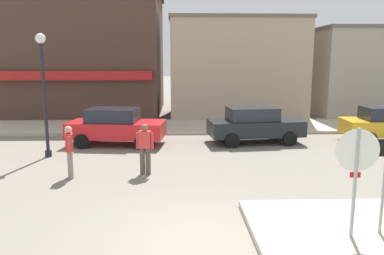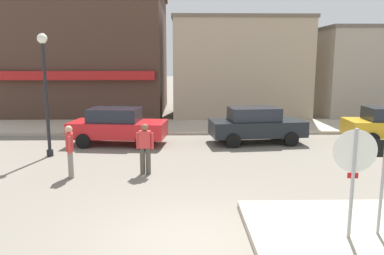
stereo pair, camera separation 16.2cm
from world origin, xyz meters
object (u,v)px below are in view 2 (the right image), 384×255
at_px(stop_sign, 353,169).
at_px(parked_car_second, 256,124).
at_px(lamp_post, 45,77).
at_px(parked_car_nearest, 118,126).
at_px(pedestrian_crossing_near, 145,147).
at_px(pedestrian_crossing_far, 70,150).
at_px(one_way_sign, 383,176).

bearing_deg(stop_sign, parked_car_second, 90.40).
xyz_separation_m(lamp_post, parked_car_second, (8.16, 2.12, -2.15)).
relative_size(lamp_post, parked_car_nearest, 1.09).
relative_size(stop_sign, pedestrian_crossing_near, 1.43).
bearing_deg(parked_car_second, stop_sign, -89.60).
bearing_deg(parked_car_nearest, pedestrian_crossing_near, -69.55).
bearing_deg(pedestrian_crossing_far, parked_car_nearest, 81.93).
bearing_deg(lamp_post, one_way_sign, -37.93).
distance_m(lamp_post, pedestrian_crossing_far, 3.71).
height_order(lamp_post, parked_car_second, lamp_post).
relative_size(stop_sign, parked_car_second, 0.55).
distance_m(stop_sign, one_way_sign, 0.68).
distance_m(stop_sign, pedestrian_crossing_near, 6.46).
relative_size(one_way_sign, parked_car_second, 0.51).
distance_m(stop_sign, parked_car_second, 9.18).
bearing_deg(lamp_post, pedestrian_crossing_far, -59.29).
bearing_deg(one_way_sign, stop_sign, -168.96).
bearing_deg(parked_car_nearest, parked_car_second, 1.70).
bearing_deg(pedestrian_crossing_far, stop_sign, -33.46).
relative_size(lamp_post, pedestrian_crossing_near, 2.82).
height_order(one_way_sign, parked_car_second, one_way_sign).
distance_m(one_way_sign, pedestrian_crossing_near, 6.81).
xyz_separation_m(parked_car_nearest, pedestrian_crossing_far, (-0.65, -4.57, 0.06)).
xyz_separation_m(pedestrian_crossing_near, pedestrian_crossing_far, (-2.25, -0.28, 0.00)).
bearing_deg(one_way_sign, pedestrian_crossing_near, 137.96).
distance_m(parked_car_nearest, pedestrian_crossing_far, 4.62).
relative_size(one_way_sign, pedestrian_crossing_near, 1.30).
bearing_deg(parked_car_second, pedestrian_crossing_far, -144.22).
height_order(pedestrian_crossing_near, pedestrian_crossing_far, same).
xyz_separation_m(stop_sign, parked_car_nearest, (-6.01, 8.97, -0.71)).
distance_m(stop_sign, pedestrian_crossing_far, 8.00).
distance_m(lamp_post, parked_car_nearest, 3.64).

